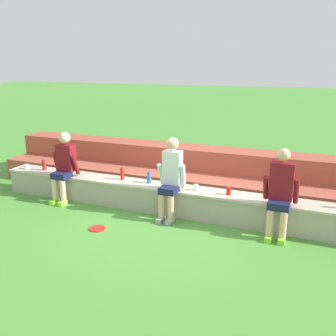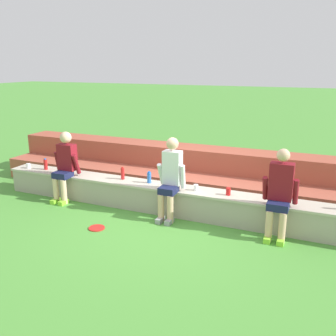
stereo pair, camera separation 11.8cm
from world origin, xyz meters
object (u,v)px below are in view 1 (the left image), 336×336
(person_left_of_center, at_px, (171,177))
(water_bottle_near_right, at_px, (149,178))
(plastic_cup_left_end, at_px, (229,191))
(plastic_cup_middle, at_px, (196,187))
(person_center, at_px, (280,191))
(water_bottle_near_left, at_px, (44,165))
(water_bottle_mid_left, at_px, (122,174))
(frisbee, at_px, (97,229))
(plastic_cup_right_end, at_px, (26,167))
(person_far_left, at_px, (64,165))

(person_left_of_center, bearing_deg, water_bottle_near_right, 153.45)
(plastic_cup_left_end, bearing_deg, plastic_cup_middle, 179.08)
(person_center, bearing_deg, plastic_cup_left_end, 164.73)
(water_bottle_near_right, bearing_deg, water_bottle_near_left, -179.10)
(water_bottle_mid_left, bearing_deg, frisbee, -82.02)
(frisbee, bearing_deg, plastic_cup_middle, 39.87)
(plastic_cup_left_end, bearing_deg, water_bottle_near_left, 179.51)
(water_bottle_near_left, relative_size, water_bottle_near_right, 1.08)
(water_bottle_near_left, xyz_separation_m, plastic_cup_right_end, (-0.41, -0.07, -0.06))
(water_bottle_near_right, bearing_deg, water_bottle_mid_left, 179.72)
(person_center, xyz_separation_m, plastic_cup_left_end, (-0.85, 0.23, -0.19))
(frisbee, bearing_deg, water_bottle_mid_left, 97.98)
(person_center, bearing_deg, person_left_of_center, 178.99)
(water_bottle_near_left, height_order, frisbee, water_bottle_near_left)
(water_bottle_near_left, bearing_deg, water_bottle_mid_left, 1.26)
(person_left_of_center, xyz_separation_m, water_bottle_near_right, (-0.54, 0.27, -0.16))
(person_left_of_center, bearing_deg, water_bottle_near_left, 175.44)
(person_center, height_order, plastic_cup_right_end, person_center)
(person_left_of_center, distance_m, water_bottle_near_left, 2.95)
(water_bottle_mid_left, distance_m, plastic_cup_right_end, 2.24)
(plastic_cup_left_end, bearing_deg, person_center, -15.27)
(plastic_cup_middle, bearing_deg, plastic_cup_left_end, -0.92)
(plastic_cup_middle, height_order, frisbee, plastic_cup_middle)
(water_bottle_near_right, height_order, plastic_cup_left_end, water_bottle_near_right)
(person_left_of_center, bearing_deg, person_far_left, 179.59)
(frisbee, bearing_deg, person_center, 17.52)
(person_center, relative_size, plastic_cup_left_end, 11.04)
(frisbee, bearing_deg, water_bottle_near_right, 71.24)
(water_bottle_mid_left, relative_size, frisbee, 0.91)
(water_bottle_near_left, distance_m, frisbee, 2.38)
(water_bottle_near_left, xyz_separation_m, frisbee, (2.00, -1.14, -0.60))
(person_center, xyz_separation_m, water_bottle_near_right, (-2.38, 0.30, -0.15))
(person_left_of_center, bearing_deg, plastic_cup_middle, 28.05)
(person_left_of_center, relative_size, water_bottle_near_right, 6.47)
(person_far_left, distance_m, frisbee, 1.76)
(person_left_of_center, relative_size, person_center, 1.02)
(water_bottle_near_left, height_order, plastic_cup_left_end, water_bottle_near_left)
(plastic_cup_right_end, bearing_deg, frisbee, -24.07)
(plastic_cup_right_end, distance_m, plastic_cup_middle, 3.74)
(water_bottle_near_left, distance_m, plastic_cup_middle, 3.34)
(person_far_left, xyz_separation_m, person_left_of_center, (2.26, -0.02, 0.02))
(plastic_cup_right_end, bearing_deg, water_bottle_near_right, 2.21)
(person_far_left, relative_size, person_center, 0.97)
(water_bottle_near_left, xyz_separation_m, plastic_cup_middle, (3.34, -0.02, -0.06))
(person_far_left, xyz_separation_m, water_bottle_near_left, (-0.68, 0.22, -0.13))
(water_bottle_near_left, bearing_deg, person_left_of_center, -4.56)
(person_left_of_center, xyz_separation_m, person_center, (1.83, -0.03, -0.01))
(plastic_cup_middle, xyz_separation_m, frisbee, (-1.34, -1.12, -0.54))
(water_bottle_mid_left, bearing_deg, plastic_cup_left_end, -2.02)
(person_center, height_order, plastic_cup_left_end, person_center)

